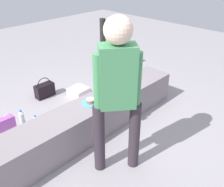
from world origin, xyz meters
The scene contains 13 objects.
ground_plane centered at (0.00, 0.00, 0.00)m, with size 12.00×12.00×0.00m, color gray.
concrete_ledge centered at (0.00, 0.00, 0.22)m, with size 2.85×0.45×0.45m, color gray.
child_seated centered at (0.28, -0.03, 0.66)m, with size 0.28×0.33×0.48m.
adult_standing centered at (-0.23, -0.65, 1.00)m, with size 0.41×0.37×1.65m.
cake_plate centered at (-0.02, 0.00, 0.47)m, with size 0.22×0.22×0.07m.
gift_bag centered at (-0.83, 0.75, 0.13)m, with size 0.24×0.09×0.31m.
railing_post centered at (1.44, 1.28, 0.39)m, with size 0.36×0.36×1.06m.
water_bottle_near_gift centered at (-0.57, 0.82, 0.11)m, with size 0.07×0.07×0.23m.
water_bottle_far_side centered at (-0.47, 0.64, 0.08)m, with size 0.06×0.06×0.18m.
party_cup_red centered at (1.25, 0.53, 0.05)m, with size 0.07×0.07×0.10m, color red.
cake_box_white centered at (0.49, 0.90, 0.07)m, with size 0.28×0.28×0.14m, color white.
handbag_black_leather centered at (0.08, 1.27, 0.12)m, with size 0.31×0.14×0.34m.
handbag_brown_canvas centered at (0.87, 0.51, 0.11)m, with size 0.31×0.12×0.31m.
Camera 1 is at (-1.76, -2.05, 2.07)m, focal length 40.21 mm.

